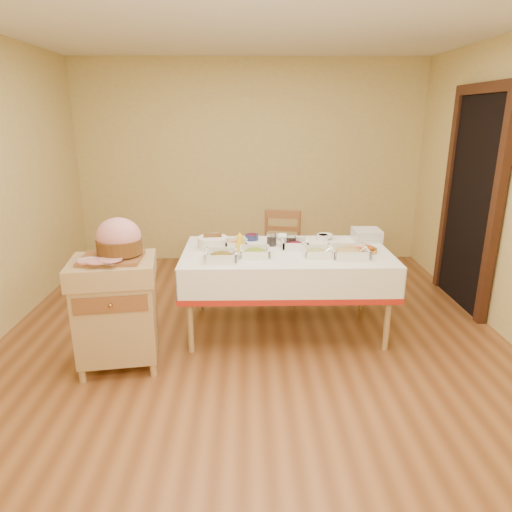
{
  "coord_description": "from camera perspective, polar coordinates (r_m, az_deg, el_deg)",
  "views": [
    {
      "loc": [
        -0.05,
        -3.57,
        1.91
      ],
      "look_at": [
        0.03,
        0.2,
        0.74
      ],
      "focal_mm": 32.0,
      "sensor_mm": 36.0,
      "label": 1
    }
  ],
  "objects": [
    {
      "name": "bowl_white_imported",
      "position": [
        4.42,
        3.57,
        2.38
      ],
      "size": [
        0.19,
        0.19,
        0.04
      ],
      "primitive_type": "imported",
      "rotation": [
        0.0,
        0.0,
        -0.14
      ],
      "color": "white",
      "rests_on": "dining_table"
    },
    {
      "name": "serving_dish_a",
      "position": [
        3.77,
        -4.36,
        0.01
      ],
      "size": [
        0.27,
        0.26,
        0.12
      ],
      "color": "white",
      "rests_on": "dining_table"
    },
    {
      "name": "preserve_jar_right",
      "position": [
        4.16,
        4.43,
        1.9
      ],
      "size": [
        0.09,
        0.09,
        0.12
      ],
      "color": "silver",
      "rests_on": "dining_table"
    },
    {
      "name": "doorway",
      "position": [
        5.07,
        25.4,
        6.53
      ],
      "size": [
        0.09,
        1.1,
        2.2
      ],
      "color": "black",
      "rests_on": "ground"
    },
    {
      "name": "serving_dish_b",
      "position": [
        3.88,
        -0.14,
        0.5
      ],
      "size": [
        0.25,
        0.25,
        0.1
      ],
      "color": "white",
      "rests_on": "dining_table"
    },
    {
      "name": "small_bowl_right",
      "position": [
        4.41,
        8.36,
        2.35
      ],
      "size": [
        0.11,
        0.11,
        0.05
      ],
      "color": "white",
      "rests_on": "dining_table"
    },
    {
      "name": "butcher_cart",
      "position": [
        3.68,
        -17.07,
        -6.13
      ],
      "size": [
        0.69,
        0.6,
        0.88
      ],
      "color": "tan",
      "rests_on": "ground"
    },
    {
      "name": "small_bowl_mid",
      "position": [
        4.38,
        -0.54,
        2.41
      ],
      "size": [
        0.13,
        0.13,
        0.05
      ],
      "color": "navy",
      "rests_on": "dining_table"
    },
    {
      "name": "serving_dish_c",
      "position": [
        3.93,
        7.67,
        0.51
      ],
      "size": [
        0.24,
        0.24,
        0.1
      ],
      "color": "white",
      "rests_on": "dining_table"
    },
    {
      "name": "dining_table",
      "position": [
        4.1,
        3.74,
        -1.46
      ],
      "size": [
        1.82,
        1.02,
        0.76
      ],
      "color": "tan",
      "rests_on": "ground"
    },
    {
      "name": "ham_on_board",
      "position": [
        3.54,
        -16.89,
        1.75
      ],
      "size": [
        0.47,
        0.45,
        0.31
      ],
      "color": "brown",
      "rests_on": "butcher_cart"
    },
    {
      "name": "mustard_bottle",
      "position": [
        3.99,
        -2.04,
        1.68
      ],
      "size": [
        0.06,
        0.06,
        0.18
      ],
      "color": "yellow",
      "rests_on": "dining_table"
    },
    {
      "name": "plate_stack",
      "position": [
        4.49,
        13.67,
        2.6
      ],
      "size": [
        0.25,
        0.25,
        0.11
      ],
      "color": "white",
      "rests_on": "dining_table"
    },
    {
      "name": "serving_dish_f",
      "position": [
        4.12,
        4.83,
        1.46
      ],
      "size": [
        0.24,
        0.23,
        0.11
      ],
      "color": "white",
      "rests_on": "dining_table"
    },
    {
      "name": "bread_basket",
      "position": [
        4.13,
        -5.43,
        1.73
      ],
      "size": [
        0.27,
        0.27,
        0.12
      ],
      "color": "white",
      "rests_on": "dining_table"
    },
    {
      "name": "small_bowl_left",
      "position": [
        4.38,
        -5.05,
        2.4
      ],
      "size": [
        0.13,
        0.13,
        0.06
      ],
      "color": "white",
      "rests_on": "dining_table"
    },
    {
      "name": "preserve_jar_left",
      "position": [
        4.18,
        1.97,
        2.04
      ],
      "size": [
        0.09,
        0.09,
        0.12
      ],
      "color": "silver",
      "rests_on": "dining_table"
    },
    {
      "name": "room_shell",
      "position": [
        3.62,
        -0.41,
        7.53
      ],
      "size": [
        5.0,
        5.0,
        5.0
      ],
      "color": "brown",
      "rests_on": "ground"
    },
    {
      "name": "brass_platter",
      "position": [
        4.1,
        12.53,
        0.82
      ],
      "size": [
        0.35,
        0.25,
        0.05
      ],
      "color": "#C08436",
      "rests_on": "dining_table"
    },
    {
      "name": "bowl_small_imported",
      "position": [
        4.46,
        8.57,
        2.42
      ],
      "size": [
        0.16,
        0.16,
        0.05
      ],
      "primitive_type": "imported",
      "rotation": [
        0.0,
        0.0,
        -0.02
      ],
      "color": "white",
      "rests_on": "dining_table"
    },
    {
      "name": "serving_dish_d",
      "position": [
        3.94,
        11.54,
        0.49
      ],
      "size": [
        0.31,
        0.31,
        0.12
      ],
      "color": "white",
      "rests_on": "dining_table"
    },
    {
      "name": "dining_chair",
      "position": [
        4.91,
        3.11,
        0.27
      ],
      "size": [
        0.48,
        0.47,
        0.93
      ],
      "color": "brown",
      "rests_on": "ground"
    },
    {
      "name": "serving_dish_e",
      "position": [
        4.15,
        -2.46,
        1.55
      ],
      "size": [
        0.2,
        0.19,
        0.09
      ],
      "color": "white",
      "rests_on": "dining_table"
    }
  ]
}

